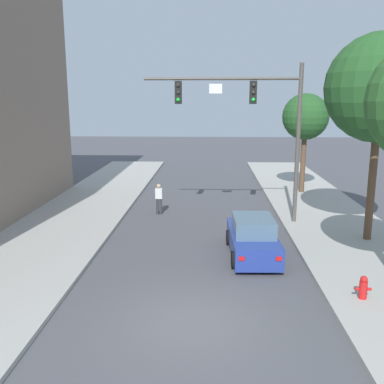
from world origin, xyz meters
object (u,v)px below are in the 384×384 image
at_px(traffic_signal_mast, 254,113).
at_px(fire_hydrant, 363,287).
at_px(car_lead_blue, 253,238).
at_px(pedestrian_crossing_road, 159,197).
at_px(street_tree_third, 305,117).
at_px(street_tree_second, 380,89).

relative_size(traffic_signal_mast, fire_hydrant, 10.42).
relative_size(car_lead_blue, pedestrian_crossing_road, 2.62).
relative_size(pedestrian_crossing_road, street_tree_third, 0.26).
distance_m(traffic_signal_mast, street_tree_third, 8.02).
xyz_separation_m(car_lead_blue, fire_hydrant, (2.94, -3.88, -0.22)).
bearing_deg(street_tree_third, pedestrian_crossing_road, -148.07).
height_order(car_lead_blue, fire_hydrant, car_lead_blue).
xyz_separation_m(traffic_signal_mast, pedestrian_crossing_road, (-4.74, 1.60, -4.47)).
height_order(car_lead_blue, street_tree_second, street_tree_second).
xyz_separation_m(traffic_signal_mast, car_lead_blue, (-0.36, -4.51, -4.66)).
distance_m(pedestrian_crossing_road, fire_hydrant, 12.39).
distance_m(car_lead_blue, street_tree_second, 7.88).
distance_m(car_lead_blue, street_tree_third, 12.96).
xyz_separation_m(fire_hydrant, street_tree_second, (2.15, 5.76, 5.93)).
distance_m(traffic_signal_mast, fire_hydrant, 10.04).
relative_size(pedestrian_crossing_road, fire_hydrant, 2.28).
distance_m(car_lead_blue, fire_hydrant, 4.87).
bearing_deg(fire_hydrant, pedestrian_crossing_road, 126.26).
relative_size(car_lead_blue, fire_hydrant, 5.96).
bearing_deg(fire_hydrant, car_lead_blue, 127.20).
bearing_deg(car_lead_blue, fire_hydrant, -52.80).
distance_m(street_tree_second, street_tree_third, 9.77).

